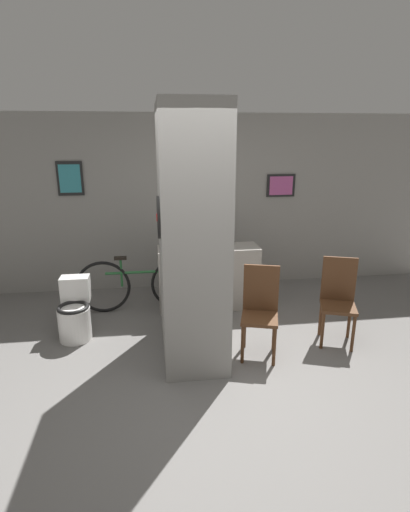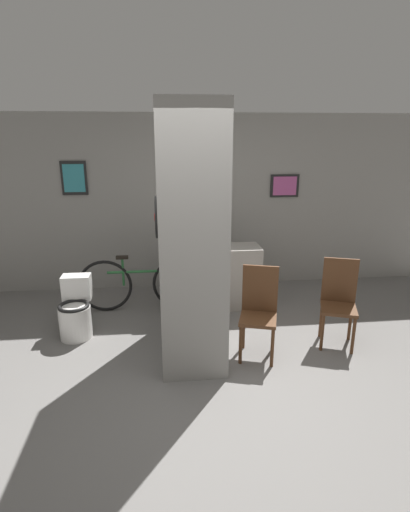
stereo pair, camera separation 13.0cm
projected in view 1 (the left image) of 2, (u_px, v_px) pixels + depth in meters
The scene contains 9 objects.
ground_plane at pixel (208, 380), 3.90m from camera, with size 14.00×14.00×0.00m, color slate.
wall_back at pixel (183, 203), 6.01m from camera, with size 8.00×0.09×2.60m.
pillar_center at pixel (191, 236), 4.11m from camera, with size 0.67×1.27×2.60m.
counter_shelf at pixel (208, 277), 5.45m from camera, with size 1.35×0.44×0.86m.
toilet at pixel (75, 314), 4.65m from camera, with size 0.37×0.53×0.69m.
chair_near_pillar at pixel (260, 308), 4.24m from camera, with size 0.47×0.47×0.98m.
chair_by_doorway at pixel (338, 298), 4.51m from camera, with size 0.48×0.48×0.98m.
bicycle at pixel (141, 284), 5.35m from camera, with size 1.70×0.42×0.77m.
bottle_tall at pixel (198, 240), 5.21m from camera, with size 0.07×0.07×0.34m.
Camera 1 is at (-0.49, -3.34, 2.30)m, focal length 28.00 mm.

